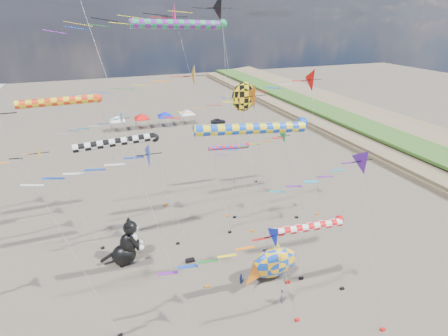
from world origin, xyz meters
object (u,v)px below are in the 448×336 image
cat_inflatable (125,241)px  parked_car (218,121)px  person_adult (282,296)px  child_blue (241,279)px  fish_inflatable (274,263)px  child_green (258,269)px

cat_inflatable → parked_car: size_ratio=1.46×
person_adult → child_blue: (-2.34, 3.48, -0.24)m
fish_inflatable → parked_car: size_ratio=1.83×
child_blue → cat_inflatable: bearing=96.4°
cat_inflatable → fish_inflatable: 14.41m
cat_inflatable → parked_car: cat_inflatable is taller
child_green → parked_car: size_ratio=0.30×
child_green → cat_inflatable: bearing=140.3°
cat_inflatable → parked_car: bearing=64.5°
person_adult → child_green: person_adult is taller
fish_inflatable → child_blue: (-2.99, 0.53, -1.38)m
fish_inflatable → person_adult: size_ratio=4.01×
child_green → person_adult: bearing=-96.8°
fish_inflatable → parked_car: bearing=76.2°
fish_inflatable → child_blue: 3.34m
cat_inflatable → fish_inflatable: size_ratio=0.80×
fish_inflatable → parked_car: (12.15, 49.41, -1.32)m
child_green → parked_car: parked_car is taller
child_green → child_blue: 2.11m
child_green → child_blue: bearing=-174.4°
person_adult → parked_car: size_ratio=0.46×
cat_inflatable → fish_inflatable: bearing=-25.8°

